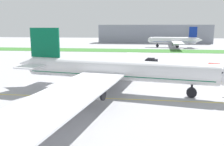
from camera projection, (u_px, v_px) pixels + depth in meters
ground_plane at (94, 95)px, 57.66m from camera, size 600.00×600.00×0.00m
apron_taxi_line at (92, 98)px, 55.76m from camera, size 280.00×0.36×0.01m
grass_median_strip at (126, 50)px, 166.19m from camera, size 320.00×24.00×0.10m
airliner_foreground at (113, 70)px, 60.61m from camera, size 56.21×91.75×15.96m
ground_crew_wingwalker_port at (72, 94)px, 55.63m from camera, size 0.52×0.37×1.57m
service_truck_baggage_loader at (212, 67)px, 89.47m from camera, size 5.53×4.18×2.85m
service_truck_fuel_bowser at (151, 61)px, 105.07m from camera, size 5.73×2.92×2.85m
service_truck_catering_van at (53, 66)px, 92.00m from camera, size 4.91×3.52×2.73m
parked_airliner_far_left at (175, 40)px, 190.10m from camera, size 42.41×65.82×16.17m
terminal_building at (154, 34)px, 242.59m from camera, size 110.47×20.00×18.00m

